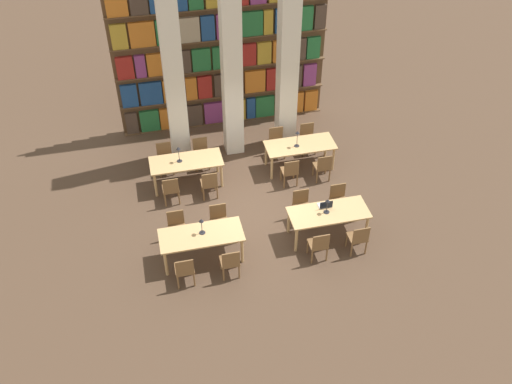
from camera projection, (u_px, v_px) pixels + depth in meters
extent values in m
plane|color=#4C3828|center=(255.00, 209.00, 14.73)|extent=(40.00, 40.00, 0.00)
cube|color=brown|center=(221.00, 38.00, 16.08)|extent=(6.19, 0.06, 5.50)
cube|color=brown|center=(224.00, 120.00, 17.86)|extent=(6.19, 0.35, 0.03)
cube|color=#47382D|center=(132.00, 122.00, 17.11)|extent=(0.35, 0.20, 0.70)
cube|color=#236B38|center=(150.00, 120.00, 17.20)|extent=(0.57, 0.20, 0.70)
cube|color=orange|center=(171.00, 117.00, 17.31)|extent=(0.65, 0.20, 0.70)
cube|color=#47382D|center=(192.00, 114.00, 17.43)|extent=(0.59, 0.20, 0.70)
cube|color=#84387A|center=(215.00, 112.00, 17.55)|extent=(0.69, 0.20, 0.70)
cube|color=#B7932D|center=(236.00, 109.00, 17.66)|extent=(0.54, 0.20, 0.70)
cube|color=navy|center=(251.00, 107.00, 17.74)|extent=(0.27, 0.20, 0.70)
cube|color=#236B38|center=(265.00, 105.00, 17.82)|extent=(0.58, 0.20, 0.70)
cube|color=orange|center=(281.00, 103.00, 17.91)|extent=(0.34, 0.20, 0.70)
cube|color=orange|center=(295.00, 102.00, 17.99)|extent=(0.47, 0.20, 0.70)
cube|color=orange|center=(310.00, 100.00, 18.08)|extent=(0.41, 0.20, 0.70)
cube|color=brown|center=(223.00, 94.00, 17.27)|extent=(6.19, 0.35, 0.03)
cube|color=navy|center=(129.00, 95.00, 16.52)|extent=(0.47, 0.20, 0.72)
cube|color=navy|center=(151.00, 93.00, 16.63)|extent=(0.65, 0.20, 0.72)
cube|color=orange|center=(173.00, 90.00, 16.74)|extent=(0.61, 0.20, 0.72)
cube|color=orange|center=(191.00, 88.00, 16.83)|extent=(0.32, 0.20, 0.72)
cube|color=maroon|center=(205.00, 86.00, 16.90)|extent=(0.42, 0.20, 0.72)
cube|color=#47382D|center=(219.00, 85.00, 16.97)|extent=(0.30, 0.20, 0.72)
cube|color=orange|center=(234.00, 83.00, 17.05)|extent=(0.48, 0.20, 0.72)
cube|color=orange|center=(255.00, 80.00, 17.16)|extent=(0.62, 0.20, 0.72)
cube|color=maroon|center=(271.00, 79.00, 17.25)|extent=(0.29, 0.20, 0.72)
cube|color=#236B38|center=(282.00, 77.00, 17.31)|extent=(0.31, 0.20, 0.72)
cube|color=#47382D|center=(294.00, 76.00, 17.38)|extent=(0.41, 0.20, 0.72)
cube|color=#84387A|center=(309.00, 74.00, 17.46)|extent=(0.39, 0.20, 0.72)
cube|color=brown|center=(222.00, 67.00, 16.67)|extent=(6.19, 0.35, 0.03)
cube|color=maroon|center=(125.00, 67.00, 15.94)|extent=(0.48, 0.20, 0.68)
cube|color=#84387A|center=(140.00, 66.00, 16.01)|extent=(0.29, 0.20, 0.68)
cube|color=orange|center=(156.00, 64.00, 16.09)|extent=(0.49, 0.20, 0.68)
cube|color=#47382D|center=(179.00, 61.00, 16.20)|extent=(0.67, 0.20, 0.68)
cube|color=#236B38|center=(201.00, 59.00, 16.31)|extent=(0.53, 0.20, 0.68)
cube|color=#236B38|center=(223.00, 57.00, 16.42)|extent=(0.61, 0.20, 0.68)
cube|color=maroon|center=(245.00, 54.00, 16.53)|extent=(0.62, 0.20, 0.68)
cube|color=#B7932D|center=(264.00, 52.00, 16.63)|extent=(0.42, 0.20, 0.68)
cube|color=orange|center=(282.00, 50.00, 16.72)|extent=(0.57, 0.20, 0.68)
cube|color=#47382D|center=(299.00, 48.00, 16.81)|extent=(0.40, 0.20, 0.68)
cube|color=#236B38|center=(313.00, 47.00, 16.89)|extent=(0.40, 0.20, 0.68)
cube|color=brown|center=(221.00, 38.00, 16.07)|extent=(6.19, 0.35, 0.03)
cube|color=#B7932D|center=(119.00, 36.00, 15.33)|extent=(0.43, 0.20, 0.71)
cube|color=orange|center=(142.00, 34.00, 15.43)|extent=(0.69, 0.20, 0.71)
cube|color=#236B38|center=(164.00, 32.00, 15.54)|extent=(0.46, 0.20, 0.71)
cube|color=tan|center=(187.00, 29.00, 15.64)|extent=(0.68, 0.20, 0.71)
cube|color=navy|center=(208.00, 27.00, 15.74)|extent=(0.38, 0.20, 0.71)
cube|color=#84387A|center=(222.00, 26.00, 15.81)|extent=(0.35, 0.20, 0.71)
cube|color=navy|center=(234.00, 25.00, 15.87)|extent=(0.26, 0.20, 0.71)
cube|color=#236B38|center=(251.00, 23.00, 15.96)|extent=(0.62, 0.20, 0.71)
cube|color=#B7932D|center=(268.00, 21.00, 16.04)|extent=(0.27, 0.20, 0.71)
cube|color=navy|center=(281.00, 20.00, 16.10)|extent=(0.37, 0.20, 0.71)
cube|color=#236B38|center=(301.00, 18.00, 16.20)|extent=(0.69, 0.20, 0.71)
cube|color=#47382D|center=(320.00, 16.00, 16.30)|extent=(0.32, 0.20, 0.71)
cube|color=brown|center=(219.00, 6.00, 15.48)|extent=(6.19, 0.35, 0.03)
cube|color=orange|center=(116.00, 2.00, 14.73)|extent=(0.57, 0.20, 0.74)
cube|color=#47382D|center=(138.00, 0.00, 14.83)|extent=(0.47, 0.20, 0.74)
cube|color=silver|center=(172.00, 62.00, 14.52)|extent=(0.51, 0.51, 6.00)
cube|color=silver|center=(231.00, 55.00, 14.78)|extent=(0.51, 0.51, 6.00)
cube|color=silver|center=(288.00, 49.00, 15.05)|extent=(0.51, 0.51, 6.00)
cube|color=tan|center=(201.00, 235.00, 12.94)|extent=(1.91, 0.81, 0.04)
cylinder|color=tan|center=(166.00, 264.00, 12.80)|extent=(0.07, 0.07, 0.74)
cylinder|color=tan|center=(242.00, 251.00, 13.10)|extent=(0.07, 0.07, 0.74)
cylinder|color=tan|center=(163.00, 243.00, 13.28)|extent=(0.07, 0.07, 0.74)
cylinder|color=tan|center=(236.00, 231.00, 13.58)|extent=(0.07, 0.07, 0.74)
cylinder|color=brown|center=(176.00, 271.00, 12.84)|extent=(0.04, 0.04, 0.41)
cylinder|color=brown|center=(192.00, 268.00, 12.90)|extent=(0.04, 0.04, 0.41)
cylinder|color=brown|center=(178.00, 282.00, 12.59)|extent=(0.04, 0.04, 0.41)
cylinder|color=brown|center=(194.00, 280.00, 12.65)|extent=(0.04, 0.04, 0.41)
cube|color=brown|center=(184.00, 269.00, 12.60)|extent=(0.42, 0.40, 0.04)
cube|color=brown|center=(185.00, 268.00, 12.31)|extent=(0.40, 0.03, 0.42)
cylinder|color=brown|center=(187.00, 240.00, 13.58)|extent=(0.04, 0.04, 0.41)
cylinder|color=brown|center=(172.00, 243.00, 13.52)|extent=(0.04, 0.04, 0.41)
cylinder|color=brown|center=(185.00, 231.00, 13.83)|extent=(0.04, 0.04, 0.41)
cylinder|color=brown|center=(170.00, 233.00, 13.77)|extent=(0.04, 0.04, 0.41)
cube|color=brown|center=(177.00, 230.00, 13.53)|extent=(0.42, 0.40, 0.04)
cube|color=brown|center=(175.00, 218.00, 13.51)|extent=(0.40, 0.03, 0.42)
cylinder|color=brown|center=(221.00, 263.00, 13.02)|extent=(0.04, 0.04, 0.41)
cylinder|color=brown|center=(236.00, 261.00, 13.08)|extent=(0.04, 0.04, 0.41)
cylinder|color=brown|center=(224.00, 274.00, 12.77)|extent=(0.04, 0.04, 0.41)
cylinder|color=brown|center=(239.00, 272.00, 12.83)|extent=(0.04, 0.04, 0.41)
cube|color=brown|center=(230.00, 261.00, 12.78)|extent=(0.42, 0.40, 0.04)
cube|color=brown|center=(231.00, 260.00, 12.49)|extent=(0.40, 0.03, 0.42)
cylinder|color=brown|center=(229.00, 233.00, 13.76)|extent=(0.04, 0.04, 0.41)
cylinder|color=brown|center=(214.00, 236.00, 13.69)|extent=(0.04, 0.04, 0.41)
cylinder|color=brown|center=(226.00, 224.00, 14.01)|extent=(0.04, 0.04, 0.41)
cylinder|color=brown|center=(212.00, 226.00, 13.95)|extent=(0.04, 0.04, 0.41)
cube|color=brown|center=(220.00, 223.00, 13.70)|extent=(0.42, 0.40, 0.04)
cube|color=brown|center=(218.00, 211.00, 13.69)|extent=(0.40, 0.03, 0.42)
cylinder|color=#232328|center=(202.00, 233.00, 12.96)|extent=(0.14, 0.14, 0.01)
cylinder|color=#232328|center=(202.00, 227.00, 12.84)|extent=(0.02, 0.02, 0.34)
cone|color=#232328|center=(201.00, 220.00, 12.71)|extent=(0.11, 0.11, 0.07)
cube|color=tan|center=(329.00, 213.00, 13.51)|extent=(1.91, 0.81, 0.04)
cylinder|color=tan|center=(296.00, 240.00, 13.37)|extent=(0.07, 0.07, 0.74)
cylinder|color=tan|center=(366.00, 228.00, 13.67)|extent=(0.07, 0.07, 0.74)
cylinder|color=tan|center=(289.00, 221.00, 13.85)|extent=(0.07, 0.07, 0.74)
cylinder|color=tan|center=(357.00, 210.00, 14.16)|extent=(0.07, 0.07, 0.74)
cylinder|color=brown|center=(308.00, 247.00, 13.42)|extent=(0.04, 0.04, 0.41)
cylinder|color=brown|center=(322.00, 244.00, 13.48)|extent=(0.04, 0.04, 0.41)
cylinder|color=brown|center=(312.00, 257.00, 13.17)|extent=(0.04, 0.04, 0.41)
cylinder|color=brown|center=(327.00, 254.00, 13.23)|extent=(0.04, 0.04, 0.41)
cube|color=brown|center=(318.00, 244.00, 13.18)|extent=(0.42, 0.40, 0.04)
cube|color=brown|center=(321.00, 242.00, 12.89)|extent=(0.40, 0.03, 0.42)
cylinder|color=brown|center=(311.00, 218.00, 14.16)|extent=(0.04, 0.04, 0.41)
cylinder|color=brown|center=(297.00, 221.00, 14.10)|extent=(0.04, 0.04, 0.41)
cylinder|color=brown|center=(307.00, 209.00, 14.41)|extent=(0.04, 0.04, 0.41)
cylinder|color=brown|center=(293.00, 212.00, 14.35)|extent=(0.04, 0.04, 0.41)
cube|color=brown|center=(302.00, 208.00, 14.11)|extent=(0.42, 0.40, 0.04)
cube|color=brown|center=(301.00, 196.00, 14.10)|extent=(0.40, 0.03, 0.42)
cylinder|color=brown|center=(346.00, 240.00, 13.59)|extent=(0.04, 0.04, 0.41)
cylinder|color=brown|center=(361.00, 238.00, 13.65)|extent=(0.04, 0.04, 0.41)
cylinder|color=brown|center=(351.00, 250.00, 13.34)|extent=(0.04, 0.04, 0.41)
cylinder|color=brown|center=(366.00, 248.00, 13.40)|extent=(0.04, 0.04, 0.41)
cube|color=brown|center=(357.00, 237.00, 13.35)|extent=(0.42, 0.40, 0.04)
cube|color=brown|center=(361.00, 235.00, 13.06)|extent=(0.40, 0.03, 0.42)
cylinder|color=brown|center=(347.00, 212.00, 14.33)|extent=(0.04, 0.04, 0.41)
cylinder|color=brown|center=(334.00, 215.00, 14.27)|extent=(0.04, 0.04, 0.41)
cylinder|color=brown|center=(343.00, 204.00, 14.58)|extent=(0.04, 0.04, 0.41)
cylinder|color=brown|center=(329.00, 206.00, 14.52)|extent=(0.04, 0.04, 0.41)
cube|color=brown|center=(339.00, 202.00, 14.27)|extent=(0.42, 0.40, 0.04)
cube|color=brown|center=(338.00, 191.00, 14.26)|extent=(0.40, 0.03, 0.42)
cylinder|color=#232328|center=(326.00, 212.00, 13.49)|extent=(0.14, 0.14, 0.01)
cylinder|color=#232328|center=(327.00, 207.00, 13.38)|extent=(0.02, 0.02, 0.32)
cone|color=#232328|center=(328.00, 200.00, 13.25)|extent=(0.11, 0.11, 0.07)
cube|color=silver|center=(325.00, 205.00, 13.67)|extent=(0.32, 0.22, 0.01)
cube|color=black|center=(326.00, 205.00, 13.52)|extent=(0.32, 0.01, 0.20)
cube|color=tan|center=(186.00, 161.00, 15.03)|extent=(1.91, 0.81, 0.04)
cylinder|color=tan|center=(156.00, 185.00, 14.89)|extent=(0.07, 0.07, 0.74)
cylinder|color=tan|center=(222.00, 176.00, 15.19)|extent=(0.07, 0.07, 0.74)
cylinder|color=tan|center=(153.00, 170.00, 15.37)|extent=(0.07, 0.07, 0.74)
cylinder|color=tan|center=(217.00, 161.00, 15.67)|extent=(0.07, 0.07, 0.74)
cylinder|color=brown|center=(164.00, 192.00, 14.93)|extent=(0.04, 0.04, 0.41)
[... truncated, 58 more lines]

